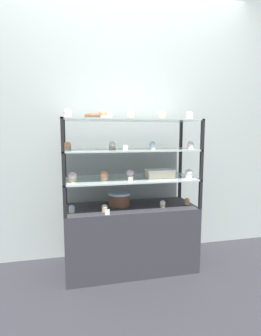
{
  "coord_description": "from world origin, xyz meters",
  "views": [
    {
      "loc": [
        -0.49,
        -2.15,
        1.18
      ],
      "look_at": [
        0.0,
        0.0,
        0.9
      ],
      "focal_mm": 28.0,
      "sensor_mm": 36.0,
      "label": 1
    }
  ],
  "objects": [
    {
      "name": "ground_plane",
      "position": [
        0.0,
        0.0,
        0.0
      ],
      "size": [
        20.0,
        20.0,
        0.0
      ],
      "primitive_type": "plane",
      "color": "#2D2D33"
    },
    {
      "name": "back_wall",
      "position": [
        0.0,
        0.37,
        1.3
      ],
      "size": [
        8.0,
        0.05,
        2.6
      ],
      "color": "#A8B2AD",
      "rests_on": "ground_plane"
    },
    {
      "name": "display_base",
      "position": [
        0.0,
        0.0,
        0.28
      ],
      "size": [
        1.11,
        0.45,
        0.56
      ],
      "color": "#333338",
      "rests_on": "ground_plane"
    },
    {
      "name": "display_riser_lower",
      "position": [
        0.0,
        0.0,
        0.79
      ],
      "size": [
        1.11,
        0.45,
        0.25
      ],
      "color": "black",
      "rests_on": "display_base"
    },
    {
      "name": "display_riser_middle",
      "position": [
        0.0,
        0.0,
        1.04
      ],
      "size": [
        1.11,
        0.45,
        0.25
      ],
      "color": "black",
      "rests_on": "display_riser_lower"
    },
    {
      "name": "display_riser_upper",
      "position": [
        0.0,
        0.0,
        1.29
      ],
      "size": [
        1.11,
        0.45,
        0.25
      ],
      "color": "black",
      "rests_on": "display_riser_middle"
    },
    {
      "name": "layer_cake_centerpiece",
      "position": [
        -0.09,
        0.04,
        0.62
      ],
      "size": [
        0.19,
        0.19,
        0.12
      ],
      "color": "brown",
      "rests_on": "display_base"
    },
    {
      "name": "sheet_cake_frosted",
      "position": [
        0.25,
        -0.04,
        0.85
      ],
      "size": [
        0.24,
        0.14,
        0.07
      ],
      "color": "beige",
      "rests_on": "display_riser_lower"
    },
    {
      "name": "cupcake_0",
      "position": [
        -0.5,
        -0.08,
        0.59
      ],
      "size": [
        0.05,
        0.05,
        0.06
      ],
      "color": "beige",
      "rests_on": "display_base"
    },
    {
      "name": "cupcake_1",
      "position": [
        -0.24,
        -0.11,
        0.59
      ],
      "size": [
        0.05,
        0.05,
        0.06
      ],
      "color": "#CCB28C",
      "rests_on": "display_base"
    },
    {
      "name": "cupcake_2",
      "position": [
        0.26,
        -0.09,
        0.59
      ],
      "size": [
        0.05,
        0.05,
        0.06
      ],
      "color": "#CCB28C",
      "rests_on": "display_base"
    },
    {
      "name": "cupcake_3",
      "position": [
        0.5,
        -0.06,
        0.59
      ],
      "size": [
        0.05,
        0.05,
        0.06
      ],
      "color": "#CCB28C",
      "rests_on": "display_base"
    },
    {
      "name": "price_tag_0",
      "position": [
        -0.23,
        -0.2,
        0.59
      ],
      "size": [
        0.04,
        0.0,
        0.04
      ],
      "color": "white",
      "rests_on": "display_base"
    },
    {
      "name": "cupcake_4",
      "position": [
        -0.48,
        -0.08,
        0.85
      ],
      "size": [
        0.07,
        0.07,
        0.08
      ],
      "color": "#CCB28C",
      "rests_on": "display_riser_lower"
    },
    {
      "name": "cupcake_5",
      "position": [
        -0.23,
        -0.07,
        0.85
      ],
      "size": [
        0.07,
        0.07,
        0.08
      ],
      "color": "#CCB28C",
      "rests_on": "display_riser_lower"
    },
    {
      "name": "cupcake_6",
      "position": [
        -0.01,
        -0.04,
        0.85
      ],
      "size": [
        0.07,
        0.07,
        0.08
      ],
      "color": "#CCB28C",
      "rests_on": "display_riser_lower"
    },
    {
      "name": "cupcake_7",
      "position": [
        0.48,
        -0.11,
        0.85
      ],
      "size": [
        0.07,
        0.07,
        0.08
      ],
      "color": "white",
      "rests_on": "display_riser_lower"
    },
    {
      "name": "price_tag_1",
      "position": [
        -0.05,
        -0.2,
        0.83
      ],
      "size": [
        0.04,
        0.0,
        0.04
      ],
      "color": "white",
      "rests_on": "display_riser_lower"
    },
    {
      "name": "cupcake_8",
      "position": [
        -0.51,
        -0.04,
        1.09
      ],
      "size": [
        0.06,
        0.06,
        0.07
      ],
      "color": "#CCB28C",
      "rests_on": "display_riser_middle"
    },
    {
      "name": "cupcake_9",
      "position": [
        -0.16,
        -0.04,
        1.09
      ],
      "size": [
        0.06,
        0.06,
        0.07
      ],
      "color": "#CCB28C",
      "rests_on": "display_riser_middle"
    },
    {
      "name": "cupcake_10",
      "position": [
        0.17,
        -0.09,
        1.09
      ],
      "size": [
        0.06,
        0.06,
        0.07
      ],
      "color": "white",
      "rests_on": "display_riser_middle"
    },
    {
      "name": "cupcake_11",
      "position": [
        0.49,
        -0.1,
        1.09
      ],
      "size": [
        0.06,
        0.06,
        0.07
      ],
      "color": "white",
      "rests_on": "display_riser_middle"
    },
    {
      "name": "price_tag_2",
      "position": [
        -0.09,
        -0.2,
        1.08
      ],
      "size": [
        0.04,
        0.0,
        0.04
      ],
      "color": "white",
      "rests_on": "display_riser_middle"
    },
    {
      "name": "cupcake_12",
      "position": [
        -0.5,
        -0.07,
        1.34
      ],
      "size": [
        0.06,
        0.06,
        0.07
      ],
      "color": "white",
      "rests_on": "display_riser_upper"
    },
    {
      "name": "cupcake_13",
      "position": [
        -0.23,
        -0.04,
        1.34
      ],
      "size": [
        0.06,
        0.06,
        0.07
      ],
      "color": "beige",
      "rests_on": "display_riser_upper"
    },
    {
      "name": "cupcake_14",
      "position": [
        -0.01,
        -0.04,
        1.34
      ],
      "size": [
        0.06,
        0.06,
        0.07
      ],
      "color": "#CCB28C",
      "rests_on": "display_riser_upper"
    },
    {
      "name": "cupcake_15",
      "position": [
        0.25,
        -0.06,
        1.34
      ],
      "size": [
        0.06,
        0.06,
        0.07
      ],
      "color": "#CCB28C",
      "rests_on": "display_riser_upper"
    },
    {
      "name": "cupcake_16",
      "position": [
        0.51,
        -0.04,
        1.34
      ],
      "size": [
        0.06,
        0.06,
        0.07
      ],
      "color": "white",
      "rests_on": "display_riser_upper"
    },
    {
      "name": "price_tag_3",
      "position": [
        -0.2,
        -0.2,
        1.32
      ],
      "size": [
        0.04,
        0.0,
        0.04
      ],
      "color": "white",
      "rests_on": "display_riser_upper"
    },
    {
      "name": "donut_glazed",
      "position": [
        -0.31,
        -0.03,
        1.32
      ],
      "size": [
        0.13,
        0.13,
        0.04
      ],
      "color": "brown",
      "rests_on": "display_riser_upper"
    }
  ]
}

